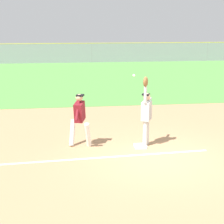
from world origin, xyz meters
name	(u,v)px	position (x,y,z in m)	size (l,w,h in m)	color
ground_plane	(157,157)	(0.00, 0.00, 0.00)	(78.00, 78.00, 0.00)	tan
outfield_grass	(102,77)	(0.00, 16.48, 0.01)	(48.01, 19.39, 0.01)	#549342
chalk_foul_line	(8,164)	(-4.32, 0.00, 0.00)	(12.00, 0.10, 0.01)	white
first_base	(140,146)	(-0.32, 0.90, 0.04)	(0.38, 0.38, 0.08)	white
fielder	(146,112)	(-0.11, 1.09, 1.12)	(0.50, 0.85, 2.28)	silver
runner	(80,116)	(-2.23, 1.26, 1.00)	(0.76, 0.83, 1.72)	white
baseball	(134,75)	(-0.57, 0.87, 2.33)	(0.07, 0.07, 0.07)	white
outfield_fence	(92,53)	(0.00, 26.17, 0.97)	(48.09, 0.08, 1.94)	#93999E
parked_car_white	(42,54)	(-5.05, 29.10, 0.67)	(4.48, 2.27, 1.25)	white
parked_car_blue	(90,53)	(0.01, 29.14, 0.67)	(4.51, 2.34, 1.25)	#23389E
parked_car_silver	(144,53)	(5.84, 28.60, 0.67)	(4.51, 2.33, 1.25)	#B7B7BC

